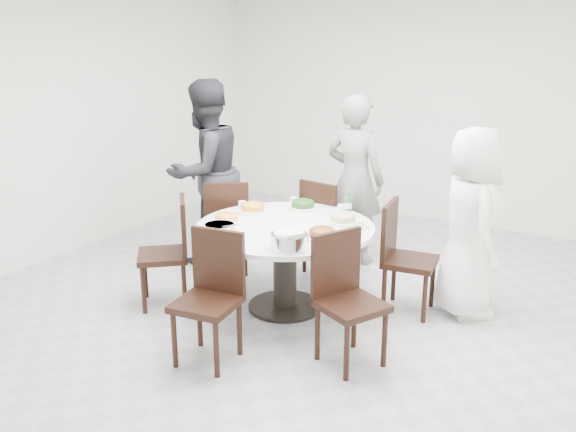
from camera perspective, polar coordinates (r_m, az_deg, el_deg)
The scene contains 23 objects.
floor at distance 5.47m, azimuth 3.21°, elevation -8.08°, with size 6.00×6.00×0.01m, color #A8A9AD.
wall_back at distance 7.81m, azimuth 13.80°, elevation 9.66°, with size 6.00×0.01×2.80m, color white.
wall_left at distance 6.94m, azimuth -19.36°, elevation 8.38°, with size 0.01×6.00×2.80m, color white.
dining_table at distance 5.22m, azimuth -0.28°, elevation -4.82°, with size 1.50×1.50×0.75m, color white.
chair_ne at distance 5.23m, azimuth 11.37°, elevation -3.95°, with size 0.42×0.42×0.95m, color black.
chair_n at distance 6.01m, azimuth 3.84°, elevation -0.92°, with size 0.42×0.42×0.95m, color black.
chair_nw at distance 6.04m, azimuth -5.82°, elevation -0.89°, with size 0.42×0.42×0.95m, color black.
chair_sw at distance 5.37m, azimuth -11.66°, elevation -3.40°, with size 0.42×0.42×0.95m, color black.
chair_s at distance 4.39m, azimuth -7.67°, elevation -7.85°, with size 0.42×0.42×0.95m, color black.
chair_se at distance 4.35m, azimuth 5.98°, elevation -8.04°, with size 0.42×0.42×0.95m, color black.
diner_right at distance 5.23m, azimuth 16.63°, elevation -0.62°, with size 0.78×0.51×1.59m, color white.
diner_middle at distance 6.25m, azimuth 6.27°, elevation 3.40°, with size 0.63×0.41×1.73m, color black.
diner_left at distance 6.29m, azimuth -7.74°, elevation 4.09°, with size 0.91×0.71×1.87m, color black.
dish_greens at distance 5.56m, azimuth 1.41°, elevation 1.00°, with size 0.27×0.27×0.07m, color white.
dish_pale at distance 5.17m, azimuth 5.14°, elevation -0.26°, with size 0.28×0.28×0.08m, color white.
dish_orange at distance 5.47m, azimuth -3.31°, elevation 0.72°, with size 0.27×0.27×0.07m, color white.
dish_redbrown at distance 4.76m, azimuth 3.23°, elevation -1.74°, with size 0.27×0.27×0.07m, color white.
dish_tofu at distance 5.18m, azimuth -5.78°, elevation -0.32°, with size 0.25×0.25×0.06m, color white.
rice_bowl at distance 4.52m, azimuth 0.11°, elevation -2.40°, with size 0.28×0.28×0.12m, color silver.
soup_bowl at distance 4.90m, azimuth -6.41°, elevation -1.22°, with size 0.27×0.27×0.08m, color white.
beverage_bottle at distance 5.36m, azimuth 5.64°, elevation 1.15°, with size 0.06×0.06×0.22m, color #2B6D37.
tea_cups at distance 5.57m, azimuth 2.70°, elevation 1.06°, with size 0.07×0.07×0.08m, color white.
chopsticks at distance 5.64m, azimuth 3.49°, elevation 0.87°, with size 0.24×0.04×0.01m, color tan, non-canonical shape.
Camera 1 is at (2.27, -4.42, 2.28)m, focal length 38.00 mm.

